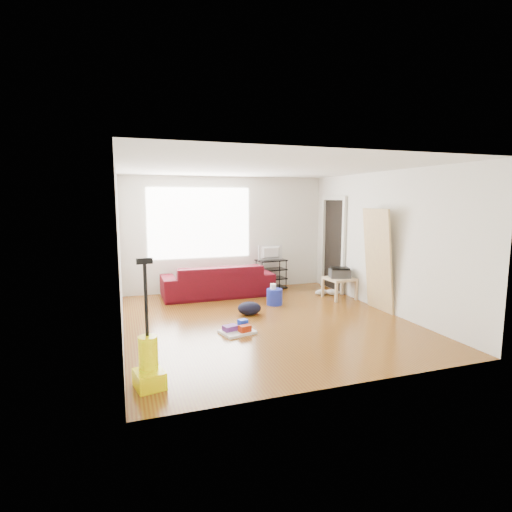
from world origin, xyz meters
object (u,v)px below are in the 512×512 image
object	(u,v)px
sofa	(218,296)
bucket	(274,305)
side_table	(339,281)
cleaning_tray	(238,329)
backpack	(249,314)
tv_stand	(271,274)
vacuum	(149,363)

from	to	relation	value
sofa	bucket	bearing A→B (deg)	129.57
side_table	cleaning_tray	world-z (taller)	side_table
bucket	backpack	size ratio (longest dim) A/B	0.74
side_table	cleaning_tray	xyz separation A→B (m)	(-2.56, -1.39, -0.31)
tv_stand	vacuum	distance (m)	5.01
tv_stand	bucket	bearing A→B (deg)	-113.83
tv_stand	side_table	xyz separation A→B (m)	(1.00, -1.28, 0.02)
side_table	vacuum	size ratio (longest dim) A/B	0.41
cleaning_tray	vacuum	distance (m)	1.97
bucket	cleaning_tray	size ratio (longest dim) A/B	0.54
backpack	sofa	bearing A→B (deg)	111.51
bucket	vacuum	xyz separation A→B (m)	(-2.52, -2.73, 0.26)
side_table	bucket	bearing A→B (deg)	-178.48
tv_stand	vacuum	xyz separation A→B (m)	(-2.95, -4.05, -0.08)
bucket	side_table	bearing A→B (deg)	1.52
tv_stand	backpack	xyz separation A→B (m)	(-1.10, -1.81, -0.34)
tv_stand	cleaning_tray	size ratio (longest dim) A/B	1.24
side_table	vacuum	distance (m)	4.83
side_table	backpack	world-z (taller)	side_table
sofa	tv_stand	bearing A→B (deg)	-168.29
tv_stand	bucket	world-z (taller)	tv_stand
tv_stand	bucket	xyz separation A→B (m)	(-0.43, -1.32, -0.34)
bucket	sofa	bearing A→B (deg)	129.57
side_table	vacuum	world-z (taller)	vacuum
sofa	tv_stand	distance (m)	1.37
sofa	backpack	distance (m)	1.55
side_table	backpack	xyz separation A→B (m)	(-2.10, -0.52, -0.36)
tv_stand	backpack	size ratio (longest dim) A/B	1.69
tv_stand	cleaning_tray	distance (m)	3.11
cleaning_tray	vacuum	xyz separation A→B (m)	(-1.39, -1.38, 0.20)
sofa	backpack	xyz separation A→B (m)	(0.20, -1.54, 0.00)
tv_stand	backpack	bearing A→B (deg)	-126.95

